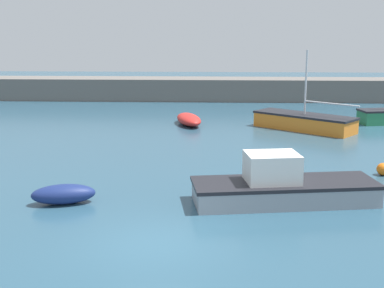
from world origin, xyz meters
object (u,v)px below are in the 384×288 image
(fishing_dinghy_green, at_px, (63,194))
(mooring_buoy_orange, at_px, (383,169))
(sailboat_twin_hulled, at_px, (304,122))
(motorboat_with_cabin, at_px, (282,187))
(rowboat_blue_near, at_px, (189,119))

(fishing_dinghy_green, bearing_deg, mooring_buoy_orange, 4.74)
(mooring_buoy_orange, bearing_deg, sailboat_twin_hulled, 99.29)
(fishing_dinghy_green, height_order, motorboat_with_cabin, motorboat_with_cabin)
(motorboat_with_cabin, distance_m, mooring_buoy_orange, 5.88)
(sailboat_twin_hulled, relative_size, motorboat_with_cabin, 0.90)
(motorboat_with_cabin, bearing_deg, sailboat_twin_hulled, 69.03)
(rowboat_blue_near, bearing_deg, fishing_dinghy_green, 150.82)
(fishing_dinghy_green, xyz_separation_m, mooring_buoy_orange, (11.99, 4.17, -0.08))
(motorboat_with_cabin, bearing_deg, rowboat_blue_near, 95.95)
(sailboat_twin_hulled, xyz_separation_m, motorboat_with_cabin, (-2.93, -13.62, 0.08))
(rowboat_blue_near, bearing_deg, sailboat_twin_hulled, -117.53)
(mooring_buoy_orange, bearing_deg, rowboat_blue_near, 127.06)
(sailboat_twin_hulled, height_order, motorboat_with_cabin, sailboat_twin_hulled)
(rowboat_blue_near, xyz_separation_m, sailboat_twin_hulled, (6.88, -1.35, 0.14))
(fishing_dinghy_green, distance_m, mooring_buoy_orange, 12.69)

